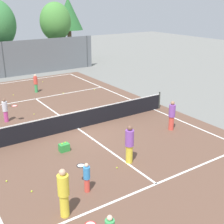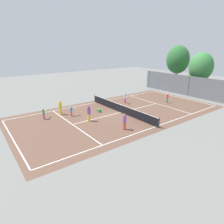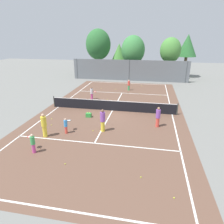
{
  "view_description": "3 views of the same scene",
  "coord_description": "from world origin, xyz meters",
  "px_view_note": "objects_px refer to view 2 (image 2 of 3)",
  "views": [
    {
      "loc": [
        -6.89,
        -13.66,
        6.57
      ],
      "look_at": [
        1.28,
        -1.45,
        1.15
      ],
      "focal_mm": 48.56,
      "sensor_mm": 36.0,
      "label": 1
    },
    {
      "loc": [
        17.1,
        -14.11,
        7.58
      ],
      "look_at": [
        1.01,
        -2.08,
        0.75
      ],
      "focal_mm": 30.93,
      "sensor_mm": 36.0,
      "label": 2
    },
    {
      "loc": [
        3.4,
        -17.92,
        6.72
      ],
      "look_at": [
        0.63,
        -3.47,
        1.18
      ],
      "focal_mm": 32.77,
      "sensor_mm": 36.0,
      "label": 3
    }
  ],
  "objects_px": {
    "player_0": "(167,98)",
    "player_4": "(71,111)",
    "player_1": "(125,98)",
    "player_5": "(125,121)",
    "tennis_ball_8": "(85,119)",
    "tennis_ball_3": "(44,127)",
    "tennis_ball_9": "(183,112)",
    "tennis_ball_5": "(149,97)",
    "tennis_ball_6": "(187,102)",
    "player_3": "(44,113)",
    "tennis_ball_7": "(134,105)",
    "tennis_ball_0": "(158,100)",
    "tennis_ball_4": "(73,110)",
    "tennis_ball_10": "(80,107)",
    "ball_crate": "(99,110)",
    "tennis_ball_2": "(144,119)",
    "player_2": "(89,113)",
    "tennis_ball_1": "(50,157)",
    "tennis_ball_11": "(169,107)",
    "player_6": "(60,107)",
    "tennis_ball_12": "(57,145)"
  },
  "relations": [
    {
      "from": "player_5",
      "to": "tennis_ball_4",
      "type": "xyz_separation_m",
      "value": [
        -8.26,
        -1.34,
        -0.79
      ]
    },
    {
      "from": "tennis_ball_11",
      "to": "player_6",
      "type": "bearing_deg",
      "value": -114.96
    },
    {
      "from": "tennis_ball_4",
      "to": "tennis_ball_5",
      "type": "distance_m",
      "value": 12.51
    },
    {
      "from": "player_5",
      "to": "tennis_ball_7",
      "type": "xyz_separation_m",
      "value": [
        -5.36,
        6.31,
        -0.79
      ]
    },
    {
      "from": "tennis_ball_1",
      "to": "player_0",
      "type": "bearing_deg",
      "value": 102.58
    },
    {
      "from": "tennis_ball_0",
      "to": "player_0",
      "type": "bearing_deg",
      "value": -5.67
    },
    {
      "from": "ball_crate",
      "to": "player_1",
      "type": "bearing_deg",
      "value": 102.9
    },
    {
      "from": "player_6",
      "to": "tennis_ball_7",
      "type": "xyz_separation_m",
      "value": [
        2.45,
        9.5,
        -0.85
      ]
    },
    {
      "from": "player_6",
      "to": "tennis_ball_9",
      "type": "xyz_separation_m",
      "value": [
        8.3,
        12.12,
        -0.85
      ]
    },
    {
      "from": "tennis_ball_0",
      "to": "tennis_ball_3",
      "type": "distance_m",
      "value": 17.11
    },
    {
      "from": "player_3",
      "to": "tennis_ball_10",
      "type": "xyz_separation_m",
      "value": [
        -1.37,
        5.1,
        -0.62
      ]
    },
    {
      "from": "tennis_ball_10",
      "to": "tennis_ball_12",
      "type": "bearing_deg",
      "value": -38.28
    },
    {
      "from": "player_4",
      "to": "tennis_ball_8",
      "type": "xyz_separation_m",
      "value": [
        1.82,
        0.69,
        -0.58
      ]
    },
    {
      "from": "tennis_ball_3",
      "to": "tennis_ball_5",
      "type": "bearing_deg",
      "value": 97.06
    },
    {
      "from": "player_6",
      "to": "tennis_ball_11",
      "type": "height_order",
      "value": "player_6"
    },
    {
      "from": "tennis_ball_6",
      "to": "tennis_ball_8",
      "type": "distance_m",
      "value": 15.46
    },
    {
      "from": "player_1",
      "to": "tennis_ball_4",
      "type": "height_order",
      "value": "player_1"
    },
    {
      "from": "player_1",
      "to": "player_5",
      "type": "xyz_separation_m",
      "value": [
        7.05,
        -6.09,
        0.11
      ]
    },
    {
      "from": "tennis_ball_3",
      "to": "tennis_ball_12",
      "type": "bearing_deg",
      "value": -4.72
    },
    {
      "from": "tennis_ball_2",
      "to": "tennis_ball_6",
      "type": "bearing_deg",
      "value": 96.72
    },
    {
      "from": "tennis_ball_7",
      "to": "tennis_ball_11",
      "type": "height_order",
      "value": "same"
    },
    {
      "from": "player_1",
      "to": "tennis_ball_6",
      "type": "distance_m",
      "value": 9.03
    },
    {
      "from": "tennis_ball_3",
      "to": "tennis_ball_8",
      "type": "relative_size",
      "value": 1.0
    },
    {
      "from": "ball_crate",
      "to": "tennis_ball_2",
      "type": "distance_m",
      "value": 5.74
    },
    {
      "from": "tennis_ball_8",
      "to": "tennis_ball_3",
      "type": "bearing_deg",
      "value": -94.81
    },
    {
      "from": "player_2",
      "to": "tennis_ball_1",
      "type": "bearing_deg",
      "value": -52.27
    },
    {
      "from": "player_3",
      "to": "tennis_ball_0",
      "type": "relative_size",
      "value": 18.99
    },
    {
      "from": "tennis_ball_0",
      "to": "tennis_ball_12",
      "type": "distance_m",
      "value": 17.98
    },
    {
      "from": "tennis_ball_6",
      "to": "tennis_ball_9",
      "type": "height_order",
      "value": "same"
    },
    {
      "from": "player_0",
      "to": "tennis_ball_6",
      "type": "bearing_deg",
      "value": 59.52
    },
    {
      "from": "ball_crate",
      "to": "tennis_ball_10",
      "type": "relative_size",
      "value": 6.92
    },
    {
      "from": "player_2",
      "to": "tennis_ball_3",
      "type": "height_order",
      "value": "player_2"
    },
    {
      "from": "tennis_ball_6",
      "to": "tennis_ball_4",
      "type": "bearing_deg",
      "value": -113.06
    },
    {
      "from": "player_2",
      "to": "tennis_ball_0",
      "type": "relative_size",
      "value": 26.12
    },
    {
      "from": "tennis_ball_1",
      "to": "tennis_ball_8",
      "type": "relative_size",
      "value": 1.0
    },
    {
      "from": "tennis_ball_6",
      "to": "ball_crate",
      "type": "bearing_deg",
      "value": -107.39
    },
    {
      "from": "player_0",
      "to": "tennis_ball_8",
      "type": "bearing_deg",
      "value": -95.63
    },
    {
      "from": "player_0",
      "to": "player_4",
      "type": "xyz_separation_m",
      "value": [
        -3.06,
        -13.26,
        -0.1
      ]
    },
    {
      "from": "tennis_ball_0",
      "to": "tennis_ball_9",
      "type": "bearing_deg",
      "value": -20.32
    },
    {
      "from": "tennis_ball_1",
      "to": "player_4",
      "type": "bearing_deg",
      "value": 144.22
    },
    {
      "from": "player_2",
      "to": "tennis_ball_3",
      "type": "bearing_deg",
      "value": -103.64
    },
    {
      "from": "tennis_ball_3",
      "to": "tennis_ball_10",
      "type": "distance_m",
      "value": 7.0
    },
    {
      "from": "tennis_ball_7",
      "to": "player_0",
      "type": "bearing_deg",
      "value": 67.71
    },
    {
      "from": "tennis_ball_5",
      "to": "player_3",
      "type": "bearing_deg",
      "value": -90.81
    },
    {
      "from": "player_1",
      "to": "player_5",
      "type": "height_order",
      "value": "player_5"
    },
    {
      "from": "player_1",
      "to": "player_4",
      "type": "xyz_separation_m",
      "value": [
        0.51,
        -8.48,
        -0.11
      ]
    },
    {
      "from": "tennis_ball_3",
      "to": "tennis_ball_12",
      "type": "xyz_separation_m",
      "value": [
        4.2,
        -0.35,
        0.0
      ]
    },
    {
      "from": "tennis_ball_0",
      "to": "tennis_ball_5",
      "type": "bearing_deg",
      "value": 177.59
    },
    {
      "from": "tennis_ball_9",
      "to": "tennis_ball_5",
      "type": "bearing_deg",
      "value": 164.14
    },
    {
      "from": "tennis_ball_0",
      "to": "tennis_ball_11",
      "type": "bearing_deg",
      "value": -26.77
    }
  ]
}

